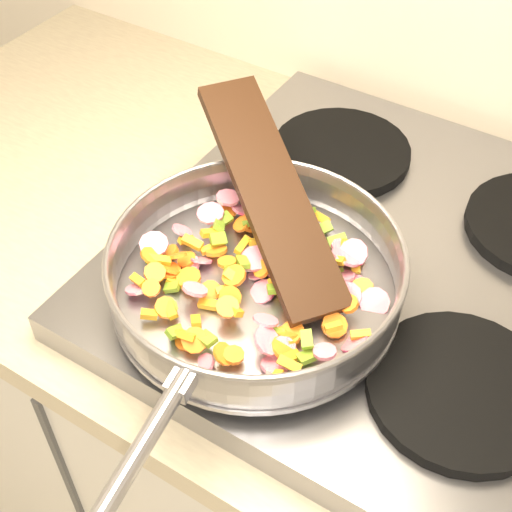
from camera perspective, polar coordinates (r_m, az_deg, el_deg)
The scene contains 7 objects.
cooktop at distance 0.88m, azimuth 10.54°, elevation -0.94°, with size 0.60×0.60×0.04m, color #939399.
grate_fl at distance 0.82m, azimuth -2.25°, elevation -1.86°, with size 0.19×0.19×0.02m, color black.
grate_fr at distance 0.75m, azimuth 16.07°, elevation -10.23°, with size 0.19×0.19×0.02m, color black.
grate_bl at distance 1.00m, azimuth 6.82°, elevation 8.28°, with size 0.19×0.19×0.02m, color black.
saute_pan at distance 0.77m, azimuth -0.06°, elevation -1.25°, with size 0.37×0.53×0.06m.
vegetable_heap at distance 0.78m, azimuth 0.24°, elevation -1.54°, with size 0.29×0.27×0.05m.
wooden_spatula at distance 0.80m, azimuth 1.18°, elevation 5.12°, with size 0.31×0.07×0.01m, color black.
Camera 1 is at (-0.52, 1.08, 1.55)m, focal length 50.00 mm.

